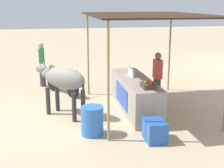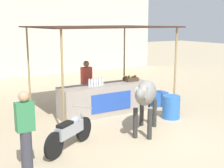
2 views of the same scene
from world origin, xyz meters
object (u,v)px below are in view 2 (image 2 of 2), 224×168
(cooler_box, at_px, (158,99))
(water_barrel, at_px, (171,107))
(passerby_on_street, at_px, (26,132))
(vendor_behind_counter, at_px, (87,85))
(fruit_crate, at_px, (131,79))
(stall_counter, at_px, (105,99))
(motorcycle_parked, at_px, (70,131))
(cow, at_px, (145,95))

(cooler_box, xyz_separation_m, water_barrel, (-0.61, -1.36, 0.11))
(water_barrel, xyz_separation_m, passerby_on_street, (-4.80, -1.25, 0.50))
(vendor_behind_counter, height_order, cooler_box, vendor_behind_counter)
(fruit_crate, relative_size, water_barrel, 0.63)
(stall_counter, height_order, motorcycle_parked, stall_counter)
(water_barrel, height_order, motorcycle_parked, motorcycle_parked)
(vendor_behind_counter, xyz_separation_m, motorcycle_parked, (-1.83, -2.77, -0.42))
(fruit_crate, bearing_deg, motorcycle_parked, -146.48)
(motorcycle_parked, relative_size, passerby_on_street, 0.95)
(cooler_box, xyz_separation_m, motorcycle_parked, (-4.19, -1.92, 0.19))
(cooler_box, distance_m, cow, 2.96)
(stall_counter, height_order, water_barrel, stall_counter)
(fruit_crate, height_order, cooler_box, fruit_crate)
(cooler_box, relative_size, motorcycle_parked, 0.38)
(cow, height_order, passerby_on_street, passerby_on_street)
(stall_counter, height_order, fruit_crate, fruit_crate)
(stall_counter, distance_m, motorcycle_parked, 2.91)
(cooler_box, xyz_separation_m, passerby_on_street, (-5.40, -2.61, 0.61))
(water_barrel, distance_m, motorcycle_parked, 3.63)
(cooler_box, bearing_deg, fruit_crate, 171.92)
(stall_counter, distance_m, passerby_on_street, 4.29)
(fruit_crate, bearing_deg, passerby_on_street, -147.55)
(stall_counter, xyz_separation_m, vendor_behind_counter, (-0.27, 0.75, 0.37))
(fruit_crate, relative_size, motorcycle_parked, 0.28)
(stall_counter, bearing_deg, motorcycle_parked, -136.19)
(motorcycle_parked, bearing_deg, water_barrel, 8.85)
(cooler_box, height_order, water_barrel, water_barrel)
(fruit_crate, distance_m, passerby_on_street, 5.14)
(cooler_box, bearing_deg, stall_counter, 177.34)
(stall_counter, bearing_deg, cow, -89.53)
(fruit_crate, height_order, cow, cow)
(passerby_on_street, bearing_deg, fruit_crate, 32.45)
(fruit_crate, bearing_deg, water_barrel, -73.02)
(fruit_crate, height_order, vendor_behind_counter, vendor_behind_counter)
(passerby_on_street, bearing_deg, water_barrel, 14.57)
(stall_counter, bearing_deg, passerby_on_street, -140.79)
(vendor_behind_counter, bearing_deg, water_barrel, -51.54)
(stall_counter, height_order, cooler_box, stall_counter)
(vendor_behind_counter, xyz_separation_m, cow, (0.29, -2.82, 0.18))
(stall_counter, relative_size, cooler_box, 5.00)
(fruit_crate, xyz_separation_m, motorcycle_parked, (-3.12, -2.07, -0.60))
(stall_counter, distance_m, water_barrel, 2.08)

